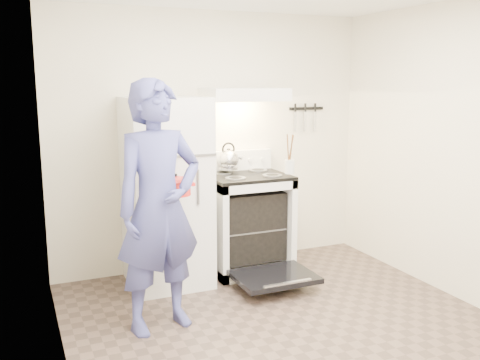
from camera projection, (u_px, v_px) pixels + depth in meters
name	position (u px, v px, depth m)	size (l,w,h in m)	color
floor	(301.00, 338.00, 3.88)	(3.60, 3.60, 0.00)	brown
back_wall	(213.00, 141.00, 5.28)	(3.20, 0.02, 2.50)	beige
refrigerator	(166.00, 192.00, 4.81)	(0.70, 0.70, 1.70)	silver
stove_body	(247.00, 224.00, 5.22)	(0.76, 0.65, 0.92)	silver
cooktop	(247.00, 176.00, 5.13)	(0.76, 0.65, 0.03)	black
backsplash	(236.00, 160.00, 5.37)	(0.76, 0.07, 0.20)	silver
oven_door	(274.00, 277.00, 4.74)	(0.70, 0.54, 0.04)	black
oven_rack	(247.00, 226.00, 5.22)	(0.60, 0.52, 0.01)	slate
range_hood	(244.00, 94.00, 5.06)	(0.76, 0.50, 0.12)	silver
knife_strip	(306.00, 108.00, 5.62)	(0.40, 0.02, 0.03)	black
pizza_stone	(237.00, 224.00, 5.25)	(0.36, 0.36, 0.02)	#946D52
tea_kettle	(228.00, 158.00, 5.19)	(0.25, 0.20, 0.30)	#BCBCC1
utensil_jar	(290.00, 167.00, 5.00)	(0.09, 0.09, 0.13)	silver
person	(159.00, 207.00, 3.89)	(0.68, 0.45, 1.86)	#3A3F7A
dutch_oven	(175.00, 188.00, 4.20)	(0.32, 0.25, 0.21)	red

